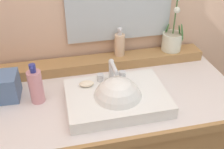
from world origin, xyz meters
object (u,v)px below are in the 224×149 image
(sink_basin, at_px, (117,99))
(soap_bar, at_px, (86,83))
(soap_dispenser, at_px, (120,44))
(tissue_box, at_px, (4,87))
(potted_plant, at_px, (172,38))
(lotion_bottle, at_px, (36,86))

(sink_basin, xyz_separation_m, soap_bar, (-0.13, 0.10, 0.04))
(soap_bar, bearing_deg, soap_dispenser, 48.93)
(sink_basin, xyz_separation_m, soap_dispenser, (0.10, 0.36, 0.10))
(soap_bar, bearing_deg, sink_basin, -37.95)
(sink_basin, height_order, tissue_box, sink_basin)
(soap_dispenser, bearing_deg, potted_plant, -0.96)
(potted_plant, xyz_separation_m, tissue_box, (-0.92, -0.19, -0.07))
(sink_basin, distance_m, tissue_box, 0.53)
(potted_plant, bearing_deg, soap_dispenser, 179.04)
(tissue_box, bearing_deg, lotion_bottle, -22.07)
(potted_plant, bearing_deg, soap_bar, -154.69)
(sink_basin, relative_size, lotion_bottle, 2.32)
(sink_basin, xyz_separation_m, tissue_box, (-0.50, 0.16, 0.04))
(lotion_bottle, relative_size, tissue_box, 1.52)
(soap_bar, xyz_separation_m, lotion_bottle, (-0.23, 0.01, 0.02))
(soap_dispenser, xyz_separation_m, tissue_box, (-0.60, -0.19, -0.06))
(sink_basin, height_order, lotion_bottle, lotion_bottle)
(soap_dispenser, height_order, lotion_bottle, soap_dispenser)
(sink_basin, height_order, potted_plant, potted_plant)
(potted_plant, height_order, soap_dispenser, potted_plant)
(soap_dispenser, bearing_deg, lotion_bottle, -150.96)
(sink_basin, distance_m, soap_dispenser, 0.38)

